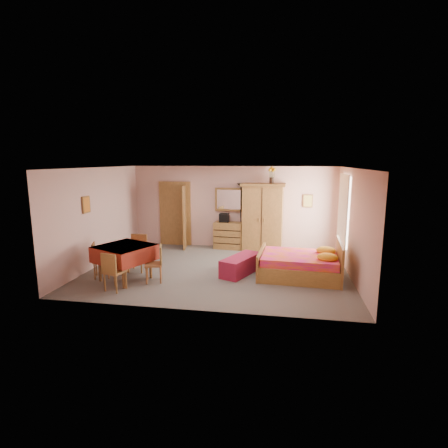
% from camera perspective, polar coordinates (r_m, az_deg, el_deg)
% --- Properties ---
extents(floor, '(6.50, 6.50, 0.00)m').
position_cam_1_polar(floor, '(9.08, -0.95, -7.47)').
color(floor, slate).
rests_on(floor, ground).
extents(ceiling, '(6.50, 6.50, 0.00)m').
position_cam_1_polar(ceiling, '(8.65, -1.00, 9.16)').
color(ceiling, brown).
rests_on(ceiling, wall_back).
extents(wall_back, '(6.50, 0.10, 2.60)m').
position_cam_1_polar(wall_back, '(11.21, 1.38, 2.77)').
color(wall_back, '#CFA196').
rests_on(wall_back, floor).
extents(wall_front, '(6.50, 0.10, 2.60)m').
position_cam_1_polar(wall_front, '(6.38, -5.11, -3.12)').
color(wall_front, '#CFA196').
rests_on(wall_front, floor).
extents(wall_left, '(0.10, 5.00, 2.60)m').
position_cam_1_polar(wall_left, '(9.89, -19.81, 1.13)').
color(wall_left, '#CFA196').
rests_on(wall_left, floor).
extents(wall_right, '(0.10, 5.00, 2.60)m').
position_cam_1_polar(wall_right, '(8.78, 20.36, -0.01)').
color(wall_right, '#CFA196').
rests_on(wall_right, floor).
extents(doorway, '(1.06, 0.12, 2.15)m').
position_cam_1_polar(doorway, '(11.64, -7.94, 1.59)').
color(doorway, '#9E6B35').
rests_on(doorway, floor).
extents(window, '(0.08, 1.40, 1.95)m').
position_cam_1_polar(window, '(9.92, 18.93, 2.09)').
color(window, white).
rests_on(window, wall_right).
extents(picture_left, '(0.04, 0.32, 0.42)m').
position_cam_1_polar(picture_left, '(9.31, -21.60, 2.96)').
color(picture_left, orange).
rests_on(picture_left, wall_left).
extents(picture_back, '(0.30, 0.04, 0.40)m').
position_cam_1_polar(picture_back, '(11.06, 13.53, 3.69)').
color(picture_back, '#D8BF59').
rests_on(picture_back, wall_back).
extents(chest_of_drawers, '(0.93, 0.52, 0.85)m').
position_cam_1_polar(chest_of_drawers, '(11.11, 0.74, -1.88)').
color(chest_of_drawers, olive).
rests_on(chest_of_drawers, floor).
extents(wall_mirror, '(0.94, 0.07, 0.75)m').
position_cam_1_polar(wall_mirror, '(11.14, 0.93, 4.02)').
color(wall_mirror, white).
rests_on(wall_mirror, wall_back).
extents(stereo, '(0.31, 0.23, 0.28)m').
position_cam_1_polar(stereo, '(11.05, 0.04, 1.03)').
color(stereo, black).
rests_on(stereo, chest_of_drawers).
extents(floor_lamp, '(0.34, 0.34, 2.07)m').
position_cam_1_polar(floor_lamp, '(11.07, 2.76, 1.29)').
color(floor_lamp, black).
rests_on(floor_lamp, floor).
extents(wardrobe, '(1.36, 0.75, 2.09)m').
position_cam_1_polar(wardrobe, '(10.87, 6.34, 1.10)').
color(wardrobe, '#A06F36').
rests_on(wardrobe, floor).
extents(sunflower_vase, '(0.20, 0.20, 0.50)m').
position_cam_1_polar(sunflower_vase, '(10.75, 7.81, 7.92)').
color(sunflower_vase, gold).
rests_on(sunflower_vase, wardrobe).
extents(bed, '(2.02, 1.64, 0.90)m').
position_cam_1_polar(bed, '(8.66, 12.20, -5.51)').
color(bed, '#DC1594').
rests_on(bed, floor).
extents(bench, '(0.97, 1.40, 0.44)m').
position_cam_1_polar(bench, '(8.76, 2.81, -6.68)').
color(bench, maroon).
rests_on(bench, floor).
extents(dining_table, '(1.49, 1.49, 0.83)m').
position_cam_1_polar(dining_table, '(8.56, -15.82, -6.10)').
color(dining_table, maroon).
rests_on(dining_table, floor).
extents(chair_south, '(0.47, 0.47, 0.86)m').
position_cam_1_polar(chair_south, '(7.96, -17.38, -7.34)').
color(chair_south, '#9A6834').
rests_on(chair_south, floor).
extents(chair_north, '(0.43, 0.43, 0.92)m').
position_cam_1_polar(chair_north, '(9.14, -14.02, -4.67)').
color(chair_north, '#A06C36').
rests_on(chair_north, floor).
extents(chair_west, '(0.50, 0.50, 0.85)m').
position_cam_1_polar(chair_west, '(8.91, -19.32, -5.58)').
color(chair_west, '#AB6E3A').
rests_on(chair_west, floor).
extents(chair_east, '(0.49, 0.49, 0.85)m').
position_cam_1_polar(chair_east, '(8.27, -11.44, -6.40)').
color(chair_east, '#A66838').
rests_on(chair_east, floor).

